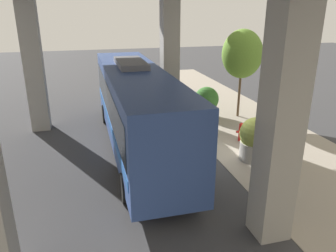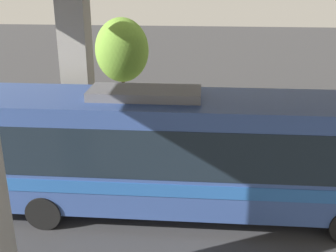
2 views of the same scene
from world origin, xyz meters
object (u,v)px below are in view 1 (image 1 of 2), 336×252
Objects in this scene: fire_hydrant at (241,132)px; planter_front at (256,139)px; street_tree_near at (242,54)px; planter_middle at (206,101)px; bus at (136,104)px.

planter_front is at bearing 79.27° from fire_hydrant.
fire_hydrant is 0.19× the size of street_tree_near.
fire_hydrant is at bearing -100.73° from planter_front.
planter_front reaches higher than planter_middle.
bus is 13.07× the size of fire_hydrant.
street_tree_near is at bearing -109.53° from planter_front.
street_tree_near is (-1.80, 0.49, 2.72)m from planter_middle.
street_tree_near is at bearing -114.16° from fire_hydrant.
fire_hydrant is at bearing 65.84° from street_tree_near.
fire_hydrant is 0.50× the size of planter_front.
fire_hydrant is (-4.90, 0.49, -1.58)m from bus.
street_tree_near is at bearing 164.88° from planter_middle.
street_tree_near reaches higher than planter_middle.
planter_front is 0.37× the size of street_tree_near.
planter_middle is (0.22, -4.01, 0.43)m from fire_hydrant.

